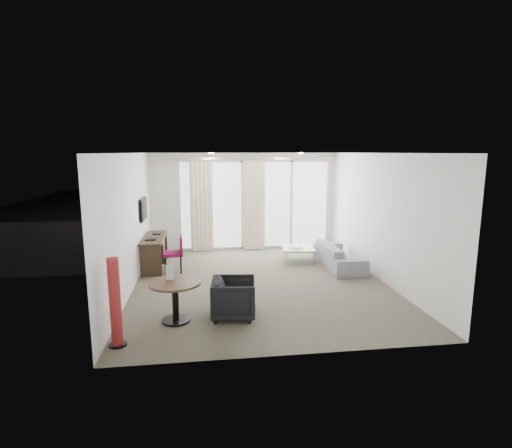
{
  "coord_description": "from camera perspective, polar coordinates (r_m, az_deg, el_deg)",
  "views": [
    {
      "loc": [
        -1.12,
        -7.73,
        2.62
      ],
      "look_at": [
        0.0,
        0.6,
        1.1
      ],
      "focal_mm": 28.0,
      "sensor_mm": 36.0,
      "label": 1
    }
  ],
  "objects": [
    {
      "name": "wall_right",
      "position": [
        8.64,
        17.23,
        1.0
      ],
      "size": [
        0.0,
        6.0,
        2.6
      ],
      "primitive_type": "cube",
      "color": "silver",
      "rests_on": "ground"
    },
    {
      "name": "floor",
      "position": [
        8.24,
        0.56,
        -8.3
      ],
      "size": [
        5.0,
        6.0,
        0.0
      ],
      "primitive_type": "cube",
      "color": "#544F41",
      "rests_on": "ground"
    },
    {
      "name": "rattan_chair_b",
      "position": [
        12.75,
        5.08,
        0.43
      ],
      "size": [
        0.69,
        0.69,
        0.91
      ],
      "primitive_type": null,
      "rotation": [
        0.0,
        0.0,
        0.12
      ],
      "color": "#493726",
      "rests_on": "terrace_slab"
    },
    {
      "name": "menu_card",
      "position": [
        6.44,
        -12.18,
        -7.15
      ],
      "size": [
        0.13,
        0.04,
        0.24
      ],
      "primitive_type": null,
      "rotation": [
        0.0,
        0.0,
        0.13
      ],
      "color": "white",
      "rests_on": "round_table"
    },
    {
      "name": "tv",
      "position": [
        9.36,
        -15.8,
        2.07
      ],
      "size": [
        0.05,
        0.8,
        0.5
      ],
      "primitive_type": null,
      "color": "black",
      "rests_on": "wall_left"
    },
    {
      "name": "remote",
      "position": [
        9.66,
        6.33,
        -3.34
      ],
      "size": [
        0.1,
        0.17,
        0.02
      ],
      "primitive_type": null,
      "rotation": [
        0.0,
        0.0,
        0.36
      ],
      "color": "black",
      "rests_on": "coffee_table"
    },
    {
      "name": "desk_chair",
      "position": [
        8.98,
        -11.81,
        -4.22
      ],
      "size": [
        0.47,
        0.45,
        0.82
      ],
      "primitive_type": null,
      "rotation": [
        0.0,
        0.0,
        0.07
      ],
      "color": "maroon",
      "rests_on": "floor"
    },
    {
      "name": "curtain_right",
      "position": [
        10.73,
        -0.26,
        2.65
      ],
      "size": [
        0.6,
        0.2,
        2.38
      ],
      "primitive_type": null,
      "color": "beige",
      "rests_on": "ground"
    },
    {
      "name": "sofa",
      "position": [
        9.44,
        11.76,
        -4.39
      ],
      "size": [
        0.72,
        1.84,
        0.54
      ],
      "primitive_type": "imported",
      "rotation": [
        0.0,
        0.0,
        1.57
      ],
      "color": "gray",
      "rests_on": "floor"
    },
    {
      "name": "ceiling",
      "position": [
        7.81,
        0.6,
        10.11
      ],
      "size": [
        5.0,
        6.0,
        0.0
      ],
      "primitive_type": "cube",
      "color": "white",
      "rests_on": "ground"
    },
    {
      "name": "downlight_a",
      "position": [
        9.33,
        -6.41,
        10.01
      ],
      "size": [
        0.12,
        0.12,
        0.02
      ],
      "primitive_type": "cylinder",
      "color": "#FFE0B2",
      "rests_on": "ceiling"
    },
    {
      "name": "curtain_left",
      "position": [
        10.64,
        -7.77,
        2.49
      ],
      "size": [
        0.6,
        0.2,
        2.38
      ],
      "primitive_type": null,
      "color": "beige",
      "rests_on": "ground"
    },
    {
      "name": "balustrade",
      "position": [
        13.91,
        -1.73,
        1.48
      ],
      "size": [
        5.5,
        0.06,
        1.05
      ],
      "primitive_type": null,
      "color": "#B2B2B7",
      "rests_on": "terrace_slab"
    },
    {
      "name": "curtain_track",
      "position": [
        10.61,
        -1.63,
        9.33
      ],
      "size": [
        4.8,
        0.04,
        0.04
      ],
      "primitive_type": null,
      "color": "#B2B2B7",
      "rests_on": "ceiling"
    },
    {
      "name": "desk",
      "position": [
        9.46,
        -14.29,
        -3.93
      ],
      "size": [
        0.47,
        1.51,
        0.71
      ],
      "primitive_type": null,
      "color": "#302117",
      "rests_on": "floor"
    },
    {
      "name": "rattan_table",
      "position": [
        12.67,
        5.13,
        -0.48
      ],
      "size": [
        0.65,
        0.65,
        0.54
      ],
      "primitive_type": null,
      "rotation": [
        0.0,
        0.0,
        -0.22
      ],
      "color": "#493726",
      "rests_on": "terrace_slab"
    },
    {
      "name": "tub_armchair",
      "position": [
        6.5,
        -3.19,
        -10.51
      ],
      "size": [
        0.77,
        0.75,
        0.64
      ],
      "primitive_type": "imported",
      "rotation": [
        0.0,
        0.0,
        1.46
      ],
      "color": "black",
      "rests_on": "floor"
    },
    {
      "name": "magazine",
      "position": [
        9.64,
        5.59,
        -3.36
      ],
      "size": [
        0.26,
        0.3,
        0.01
      ],
      "primitive_type": null,
      "rotation": [
        0.0,
        0.0,
        0.25
      ],
      "color": "gray",
      "rests_on": "coffee_table"
    },
    {
      "name": "wall_left",
      "position": [
        7.96,
        -17.53,
        0.23
      ],
      "size": [
        0.0,
        6.0,
        2.6
      ],
      "primitive_type": "cube",
      "color": "silver",
      "rests_on": "ground"
    },
    {
      "name": "wall_front",
      "position": [
        5.03,
        5.51,
        -4.99
      ],
      "size": [
        5.0,
        0.0,
        2.6
      ],
      "primitive_type": "cube",
      "color": "silver",
      "rests_on": "ground"
    },
    {
      "name": "window_frame",
      "position": [
        10.88,
        -0.1,
        2.76
      ],
      "size": [
        4.1,
        0.06,
        2.44
      ],
      "primitive_type": null,
      "color": "white",
      "rests_on": "ground"
    },
    {
      "name": "round_table",
      "position": [
        6.45,
        -11.44,
        -10.82
      ],
      "size": [
        0.93,
        0.93,
        0.64
      ],
      "primitive_type": null,
      "rotation": [
        0.0,
        0.0,
        -0.17
      ],
      "color": "#442B1C",
      "rests_on": "floor"
    },
    {
      "name": "terrace_slab",
      "position": [
        12.6,
        -1.02,
        -2.03
      ],
      "size": [
        5.6,
        3.0,
        0.12
      ],
      "primitive_type": "cube",
      "color": "#4D4D50",
      "rests_on": "ground"
    },
    {
      "name": "coffee_table",
      "position": [
        9.76,
        6.05,
        -4.33
      ],
      "size": [
        0.84,
        0.84,
        0.34
      ],
      "primitive_type": null,
      "rotation": [
        0.0,
        0.0,
        -0.12
      ],
      "color": "gray",
      "rests_on": "floor"
    },
    {
      "name": "downlight_b",
      "position": [
        9.61,
        6.4,
        10.01
      ],
      "size": [
        0.12,
        0.12,
        0.02
      ],
      "primitive_type": "cylinder",
      "color": "#FFE0B2",
      "rests_on": "ceiling"
    },
    {
      "name": "rattan_chair_a",
      "position": [
        12.86,
        0.5,
        0.34
      ],
      "size": [
        0.67,
        0.67,
        0.81
      ],
      "primitive_type": null,
      "rotation": [
        0.0,
        0.0,
        -0.24
      ],
      "color": "#493726",
      "rests_on": "terrace_slab"
    },
    {
      "name": "red_lamp",
      "position": [
        5.8,
        -19.48,
        -10.54
      ],
      "size": [
        0.31,
        0.31,
        1.24
      ],
      "primitive_type": "cylinder",
      "rotation": [
        0.0,
        0.0,
        -0.29
      ],
      "color": "maroon",
      "rests_on": "floor"
    },
    {
      "name": "window_panel",
      "position": [
        10.9,
        -0.12,
        2.77
      ],
      "size": [
        4.0,
        0.02,
        2.38
      ],
      "primitive_type": null,
      "color": "white",
      "rests_on": "ground"
    }
  ]
}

